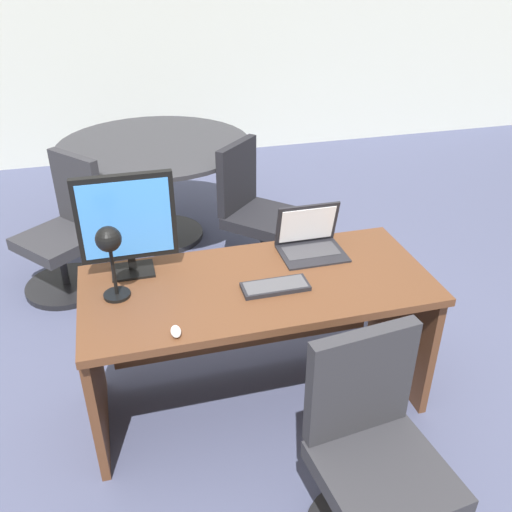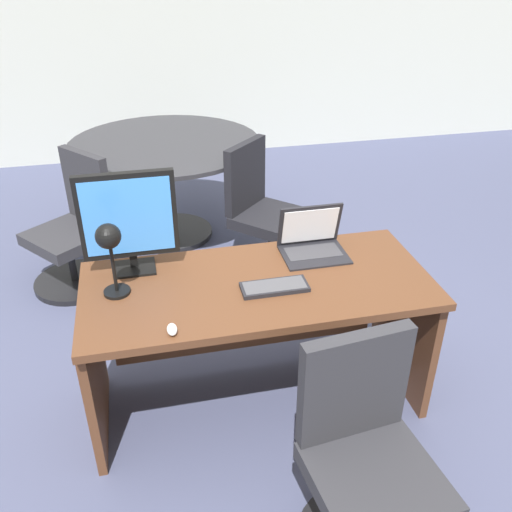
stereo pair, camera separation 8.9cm
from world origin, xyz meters
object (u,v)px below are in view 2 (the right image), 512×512
object	(u,v)px
meeting_table	(166,165)
meeting_chair_far	(75,236)
monitor	(128,219)
meeting_chair_near	(264,221)
laptop	(312,238)
desk_lamp	(110,245)
keyboard	(274,287)
office_chair	(366,474)
mouse	(172,329)
desk	(256,313)

from	to	relation	value
meeting_table	meeting_chair_far	size ratio (longest dim) A/B	1.59
monitor	meeting_chair_near	xyz separation A→B (m)	(0.91, 1.11, -0.65)
laptop	meeting_table	xyz separation A→B (m)	(-0.61, 1.74, -0.21)
desk_lamp	meeting_chair_near	distance (m)	1.77
meeting_table	meeting_chair_near	distance (m)	0.92
keyboard	office_chair	world-z (taller)	office_chair
mouse	meeting_chair_far	bearing A→B (deg)	107.46
mouse	desk_lamp	xyz separation A→B (m)	(-0.22, 0.32, 0.24)
mouse	meeting_table	distance (m)	2.28
office_chair	meeting_chair_far	distance (m)	2.55
meeting_chair_near	laptop	bearing A→B (deg)	-90.88
meeting_table	meeting_chair_near	xyz separation A→B (m)	(0.63, -0.63, -0.24)
laptop	keyboard	bearing A→B (deg)	-131.44
desk	desk_lamp	size ratio (longest dim) A/B	4.51
desk	keyboard	size ratio (longest dim) A/B	5.29
keyboard	meeting_chair_near	distance (m)	1.50
monitor	laptop	distance (m)	0.91
office_chair	desk_lamp	bearing A→B (deg)	135.22
desk	monitor	world-z (taller)	monitor
keyboard	desk_lamp	distance (m)	0.75
office_chair	mouse	bearing A→B (deg)	140.20
office_chair	desk	bearing A→B (deg)	104.66
meeting_chair_near	meeting_table	bearing A→B (deg)	135.03
monitor	office_chair	distance (m)	1.49
meeting_chair_far	desk_lamp	bearing A→B (deg)	-77.01
laptop	mouse	bearing A→B (deg)	-145.08
desk_lamp	office_chair	distance (m)	1.38
office_chair	meeting_chair_near	size ratio (longest dim) A/B	1.00
office_chair	meeting_chair_near	xyz separation A→B (m)	(0.12, 2.19, -0.00)
desk_lamp	office_chair	xyz separation A→B (m)	(0.87, -0.87, -0.63)
desk	mouse	xyz separation A→B (m)	(-0.42, -0.34, 0.23)
mouse	desk_lamp	distance (m)	0.46
keyboard	desk_lamp	world-z (taller)	desk_lamp
monitor	meeting_table	size ratio (longest dim) A/B	0.34
desk	desk_lamp	xyz separation A→B (m)	(-0.64, -0.02, 0.47)
keyboard	meeting_chair_far	distance (m)	1.85
mouse	meeting_chair_near	distance (m)	1.86
meeting_table	mouse	bearing A→B (deg)	-93.72
desk_lamp	keyboard	bearing A→B (deg)	-8.00
meeting_table	meeting_chair_near	size ratio (longest dim) A/B	1.58
monitor	desk_lamp	distance (m)	0.23
desk	meeting_chair_near	size ratio (longest dim) A/B	1.78
laptop	office_chair	bearing A→B (deg)	-95.38
monitor	desk	bearing A→B (deg)	-19.38
laptop	keyboard	size ratio (longest dim) A/B	1.05
meeting_chair_near	meeting_chair_far	xyz separation A→B (m)	(-1.31, 0.07, -0.01)
laptop	meeting_table	distance (m)	1.86
keyboard	meeting_table	size ratio (longest dim) A/B	0.21
laptop	meeting_chair_near	distance (m)	1.20
office_chair	meeting_chair_far	xyz separation A→B (m)	(-1.19, 2.26, -0.01)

